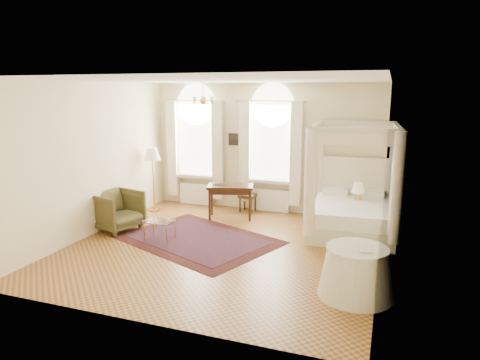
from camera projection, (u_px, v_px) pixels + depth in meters
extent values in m
plane|color=#99662C|center=(222.00, 248.00, 8.62)|extent=(6.00, 6.00, 0.00)
plane|color=beige|center=(265.00, 148.00, 11.05)|extent=(6.00, 0.00, 6.00)
plane|color=beige|center=(135.00, 206.00, 5.51)|extent=(6.00, 0.00, 6.00)
plane|color=beige|center=(93.00, 159.00, 9.26)|extent=(0.00, 6.00, 6.00)
plane|color=beige|center=(384.00, 177.00, 7.30)|extent=(0.00, 6.00, 6.00)
plane|color=white|center=(220.00, 80.00, 7.94)|extent=(6.00, 6.00, 0.00)
cube|color=white|center=(197.00, 140.00, 11.61)|extent=(1.10, 0.04, 1.90)
cylinder|color=white|center=(196.00, 104.00, 11.41)|extent=(1.10, 0.04, 1.10)
cube|color=white|center=(196.00, 176.00, 11.73)|extent=(1.32, 0.24, 0.08)
cube|color=beige|center=(172.00, 148.00, 11.72)|extent=(0.28, 0.14, 2.60)
cube|color=beige|center=(218.00, 151.00, 11.28)|extent=(0.28, 0.14, 2.60)
cube|color=white|center=(197.00, 194.00, 11.85)|extent=(1.00, 0.12, 0.58)
cube|color=white|center=(272.00, 143.00, 10.92)|extent=(1.10, 0.04, 1.90)
cylinder|color=white|center=(272.00, 105.00, 10.73)|extent=(1.10, 0.04, 1.10)
cube|color=white|center=(270.00, 181.00, 11.04)|extent=(1.32, 0.24, 0.08)
cube|color=beige|center=(245.00, 152.00, 11.04)|extent=(0.28, 0.14, 2.60)
cube|color=beige|center=(296.00, 155.00, 10.60)|extent=(0.28, 0.14, 2.60)
cube|color=white|center=(270.00, 200.00, 11.17)|extent=(1.00, 0.12, 0.58)
cylinder|color=gold|center=(203.00, 91.00, 9.38)|extent=(0.02, 0.02, 0.40)
sphere|color=gold|center=(203.00, 101.00, 9.43)|extent=(0.16, 0.16, 0.16)
sphere|color=beige|center=(212.00, 98.00, 9.34)|extent=(0.07, 0.07, 0.07)
sphere|color=beige|center=(211.00, 98.00, 9.55)|extent=(0.07, 0.07, 0.07)
sphere|color=beige|center=(202.00, 98.00, 9.62)|extent=(0.07, 0.07, 0.07)
sphere|color=beige|center=(194.00, 98.00, 9.48)|extent=(0.07, 0.07, 0.07)
sphere|color=beige|center=(195.00, 98.00, 9.27)|extent=(0.07, 0.07, 0.07)
sphere|color=beige|center=(204.00, 98.00, 9.20)|extent=(0.07, 0.07, 0.07)
cube|color=black|center=(233.00, 139.00, 11.26)|extent=(0.26, 0.03, 0.32)
cube|color=black|center=(321.00, 139.00, 10.49)|extent=(0.22, 0.03, 0.26)
cube|color=beige|center=(351.00, 225.00, 9.49)|extent=(1.88, 2.27, 0.37)
cube|color=white|center=(352.00, 210.00, 9.42)|extent=(1.77, 2.16, 0.29)
cube|color=beige|center=(354.00, 183.00, 10.31)|extent=(1.76, 0.18, 1.24)
cube|color=beige|center=(320.00, 171.00, 10.46)|extent=(0.10, 0.10, 2.37)
cube|color=beige|center=(390.00, 174.00, 10.02)|extent=(0.10, 0.10, 2.37)
cube|color=beige|center=(310.00, 188.00, 8.54)|extent=(0.10, 0.10, 2.37)
cube|color=beige|center=(396.00, 194.00, 8.10)|extent=(0.10, 0.10, 2.37)
cube|color=beige|center=(357.00, 122.00, 10.00)|extent=(1.76, 0.18, 0.08)
cube|color=beige|center=(355.00, 130.00, 8.08)|extent=(1.76, 0.18, 0.08)
cube|color=beige|center=(318.00, 125.00, 9.26)|extent=(0.21, 2.17, 0.08)
cube|color=beige|center=(397.00, 127.00, 8.82)|extent=(0.21, 2.17, 0.08)
cube|color=beige|center=(357.00, 129.00, 10.03)|extent=(1.82, 0.15, 0.29)
cube|color=beige|center=(355.00, 138.00, 8.11)|extent=(1.82, 0.15, 0.29)
cube|color=beige|center=(317.00, 132.00, 9.29)|extent=(0.17, 2.23, 0.29)
cube|color=beige|center=(397.00, 134.00, 8.85)|extent=(0.17, 2.23, 0.29)
cylinder|color=beige|center=(310.00, 183.00, 8.52)|extent=(0.23, 0.23, 2.17)
cylinder|color=beige|center=(397.00, 188.00, 8.08)|extent=(0.23, 0.23, 2.17)
cube|color=#331C0D|center=(361.00, 216.00, 9.78)|extent=(0.54, 0.52, 0.60)
cylinder|color=gold|center=(358.00, 197.00, 9.78)|extent=(0.13, 0.13, 0.22)
cone|color=beige|center=(358.00, 188.00, 9.74)|extent=(0.31, 0.31, 0.25)
cube|color=#331C0D|center=(230.00, 187.00, 10.47)|extent=(1.23, 0.86, 0.07)
cube|color=#331C0D|center=(230.00, 191.00, 10.49)|extent=(1.09, 0.72, 0.11)
cylinder|color=#331C0D|center=(212.00, 200.00, 10.80)|extent=(0.06, 0.06, 0.78)
cylinder|color=#331C0D|center=(250.00, 201.00, 10.74)|extent=(0.06, 0.06, 0.78)
cylinder|color=#331C0D|center=(210.00, 205.00, 10.36)|extent=(0.06, 0.06, 0.78)
cylinder|color=#331C0D|center=(250.00, 205.00, 10.31)|extent=(0.06, 0.06, 0.78)
imported|color=black|center=(220.00, 184.00, 10.54)|extent=(0.39, 0.28, 0.03)
cube|color=#473F1E|center=(248.00, 196.00, 11.11)|extent=(0.43, 0.43, 0.08)
cylinder|color=#331C0D|center=(240.00, 205.00, 11.08)|extent=(0.04, 0.04, 0.39)
cylinder|color=#331C0D|center=(251.00, 206.00, 10.96)|extent=(0.04, 0.04, 0.39)
cylinder|color=#331C0D|center=(245.00, 202.00, 11.36)|extent=(0.04, 0.04, 0.39)
cylinder|color=#331C0D|center=(255.00, 204.00, 11.24)|extent=(0.04, 0.04, 0.39)
imported|color=#403A1B|center=(117.00, 210.00, 9.70)|extent=(1.17, 1.15, 0.88)
cube|color=silver|center=(159.00, 221.00, 9.00)|extent=(0.62, 0.44, 0.02)
cylinder|color=gold|center=(144.00, 232.00, 8.97)|extent=(0.02, 0.02, 0.41)
cylinder|color=gold|center=(167.00, 234.00, 8.79)|extent=(0.02, 0.02, 0.41)
cylinder|color=gold|center=(153.00, 227.00, 9.29)|extent=(0.02, 0.02, 0.41)
cylinder|color=gold|center=(175.00, 229.00, 9.11)|extent=(0.02, 0.02, 0.41)
cylinder|color=gold|center=(155.00, 210.00, 11.29)|extent=(0.29, 0.29, 0.03)
cylinder|color=gold|center=(153.00, 184.00, 11.15)|extent=(0.04, 0.04, 1.46)
cone|color=beige|center=(152.00, 154.00, 10.99)|extent=(0.43, 0.43, 0.31)
cube|color=#38110D|center=(198.00, 239.00, 9.09)|extent=(3.81, 3.32, 0.01)
cube|color=black|center=(198.00, 239.00, 9.09)|extent=(3.17, 2.67, 0.01)
cone|color=silver|center=(356.00, 273.00, 6.54)|extent=(1.15, 1.15, 0.74)
cylinder|color=silver|center=(357.00, 249.00, 6.46)|extent=(0.94, 0.94, 0.04)
imported|color=black|center=(359.00, 249.00, 6.35)|extent=(0.23, 0.28, 0.02)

